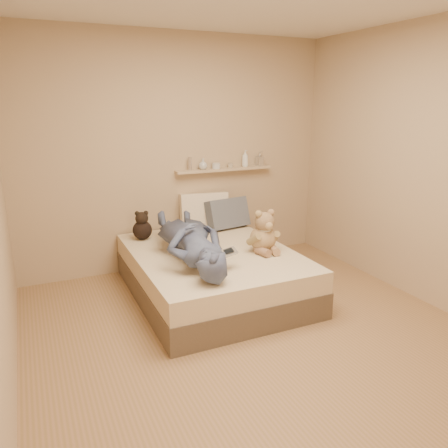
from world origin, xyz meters
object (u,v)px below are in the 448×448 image
game_console (228,252)px  dark_plush (142,227)px  bed (212,273)px  pillow_cream (204,210)px  wall_shelf (224,169)px  person (191,240)px  teddy_bear (264,235)px  pillow_grey (228,214)px

game_console → dark_plush: bearing=111.7°
bed → pillow_cream: bearing=72.9°
wall_shelf → person: bearing=-128.8°
teddy_bear → game_console: bearing=-151.3°
dark_plush → pillow_grey: size_ratio=0.63×
bed → person: person is taller
wall_shelf → bed: bearing=-121.2°
teddy_bear → dark_plush: (-0.98, 0.88, -0.04)m
game_console → wall_shelf: bearing=66.6°
teddy_bear → pillow_grey: teddy_bear is taller
game_console → pillow_cream: size_ratio=0.36×
game_console → pillow_cream: pillow_cream is taller
teddy_bear → pillow_cream: size_ratio=0.78×
bed → person: (-0.26, -0.09, 0.41)m
game_console → person: 0.46m
bed → game_console: size_ratio=9.68×
teddy_bear → pillow_cream: teddy_bear is taller
person → wall_shelf: wall_shelf is taller
game_console → wall_shelf: 1.62m
bed → wall_shelf: wall_shelf is taller
dark_plush → wall_shelf: (1.07, 0.25, 0.51)m
dark_plush → pillow_grey: 1.01m
game_console → wall_shelf: size_ratio=0.16×
person → wall_shelf: 1.37m
game_console → wall_shelf: (0.61, 1.41, 0.49)m
bed → teddy_bear: bearing=-26.2°
game_console → teddy_bear: bearing=28.7°
wall_shelf → teddy_bear: bearing=-94.9°
game_console → pillow_cream: bearing=76.7°
pillow_cream → wall_shelf: bearing=15.0°
pillow_grey → dark_plush: bearing=-178.4°
person → teddy_bear: bearing=175.5°
game_console → pillow_cream: (0.32, 1.33, 0.04)m
pillow_cream → person: 1.06m
dark_plush → bed: bearing=-51.7°
bed → person: 0.49m
pillow_grey → pillow_cream: bearing=149.2°
bed → person: size_ratio=1.25×
teddy_bear → pillow_cream: (-0.20, 1.05, 0.02)m
game_console → pillow_grey: size_ratio=0.39×
game_console → dark_plush: (-0.46, 1.17, -0.02)m
pillow_cream → person: bearing=-119.0°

